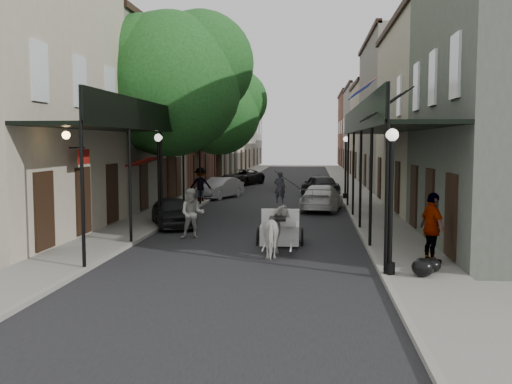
% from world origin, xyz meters
% --- Properties ---
extents(ground, '(140.00, 140.00, 0.00)m').
position_xyz_m(ground, '(0.00, 0.00, 0.00)').
color(ground, gray).
rests_on(ground, ground).
extents(road, '(8.00, 90.00, 0.01)m').
position_xyz_m(road, '(0.00, 20.00, 0.01)').
color(road, black).
rests_on(road, ground).
extents(sidewalk_left, '(2.20, 90.00, 0.12)m').
position_xyz_m(sidewalk_left, '(-5.00, 20.00, 0.06)').
color(sidewalk_left, gray).
rests_on(sidewalk_left, ground).
extents(sidewalk_right, '(2.20, 90.00, 0.12)m').
position_xyz_m(sidewalk_right, '(5.00, 20.00, 0.06)').
color(sidewalk_right, gray).
rests_on(sidewalk_right, ground).
extents(building_row_left, '(5.00, 80.00, 10.50)m').
position_xyz_m(building_row_left, '(-8.60, 30.00, 5.25)').
color(building_row_left, '#B1A68E').
rests_on(building_row_left, ground).
extents(building_row_right, '(5.00, 80.00, 10.50)m').
position_xyz_m(building_row_right, '(8.60, 30.00, 5.25)').
color(building_row_right, gray).
rests_on(building_row_right, ground).
extents(gallery_left, '(2.20, 18.05, 4.88)m').
position_xyz_m(gallery_left, '(-4.79, 6.98, 4.05)').
color(gallery_left, black).
rests_on(gallery_left, sidewalk_left).
extents(gallery_right, '(2.20, 18.05, 4.88)m').
position_xyz_m(gallery_right, '(4.79, 6.98, 4.05)').
color(gallery_right, black).
rests_on(gallery_right, sidewalk_right).
extents(tree_near, '(7.31, 6.80, 9.63)m').
position_xyz_m(tree_near, '(-4.20, 10.18, 6.49)').
color(tree_near, '#382619').
rests_on(tree_near, sidewalk_left).
extents(tree_far, '(6.45, 6.00, 8.61)m').
position_xyz_m(tree_far, '(-4.25, 24.18, 5.84)').
color(tree_far, '#382619').
rests_on(tree_far, sidewalk_left).
extents(lamppost_right_near, '(0.32, 0.32, 3.71)m').
position_xyz_m(lamppost_right_near, '(4.10, -2.00, 2.05)').
color(lamppost_right_near, black).
rests_on(lamppost_right_near, sidewalk_right).
extents(lamppost_left, '(0.32, 0.32, 3.71)m').
position_xyz_m(lamppost_left, '(-4.10, 6.00, 2.05)').
color(lamppost_left, black).
rests_on(lamppost_left, sidewalk_left).
extents(lamppost_right_far, '(0.32, 0.32, 3.71)m').
position_xyz_m(lamppost_right_far, '(4.10, 18.00, 2.05)').
color(lamppost_right_far, black).
rests_on(lamppost_right_far, sidewalk_right).
extents(horse, '(0.85, 1.81, 1.52)m').
position_xyz_m(horse, '(1.07, 0.62, 0.76)').
color(horse, silver).
rests_on(horse, ground).
extents(carriage, '(1.61, 2.26, 2.54)m').
position_xyz_m(carriage, '(1.03, 2.98, 0.99)').
color(carriage, black).
rests_on(carriage, ground).
extents(pedestrian_walking, '(0.97, 0.80, 1.83)m').
position_xyz_m(pedestrian_walking, '(-2.20, 3.48, 0.91)').
color(pedestrian_walking, '#A3A39A').
rests_on(pedestrian_walking, ground).
extents(pedestrian_sidewalk_left, '(1.32, 0.86, 1.91)m').
position_xyz_m(pedestrian_sidewalk_left, '(-4.26, 15.44, 1.08)').
color(pedestrian_sidewalk_left, gray).
rests_on(pedestrian_sidewalk_left, sidewalk_left).
extents(pedestrian_sidewalk_right, '(0.83, 1.26, 1.98)m').
position_xyz_m(pedestrian_sidewalk_right, '(5.45, -0.54, 1.11)').
color(pedestrian_sidewalk_right, gray).
rests_on(pedestrian_sidewalk_right, sidewalk_right).
extents(car_left_near, '(2.78, 3.96, 1.25)m').
position_xyz_m(car_left_near, '(-3.60, 6.21, 0.63)').
color(car_left_near, black).
rests_on(car_left_near, ground).
extents(car_left_mid, '(2.68, 4.14, 1.29)m').
position_xyz_m(car_left_mid, '(-3.60, 18.29, 0.64)').
color(car_left_mid, '#9A9A9F').
rests_on(car_left_mid, ground).
extents(car_left_far, '(3.65, 5.09, 1.29)m').
position_xyz_m(car_left_far, '(-3.60, 29.64, 0.64)').
color(car_left_far, black).
rests_on(car_left_far, ground).
extents(car_right_near, '(2.44, 4.77, 1.33)m').
position_xyz_m(car_right_near, '(2.60, 12.57, 0.66)').
color(car_right_near, silver).
rests_on(car_right_near, ground).
extents(car_right_far, '(2.74, 4.61, 1.47)m').
position_xyz_m(car_right_far, '(2.60, 19.56, 0.74)').
color(car_right_far, black).
rests_on(car_right_far, ground).
extents(trash_bags, '(0.82, 0.97, 0.47)m').
position_xyz_m(trash_bags, '(5.01, -2.03, 0.34)').
color(trash_bags, black).
rests_on(trash_bags, sidewalk_right).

